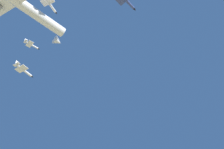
{
  "coord_description": "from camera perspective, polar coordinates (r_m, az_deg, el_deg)",
  "views": [
    {
      "loc": [
        -35.33,
        76.15,
        3.75
      ],
      "look_at": [
        22.25,
        50.13,
        61.8
      ],
      "focal_mm": 33.88,
      "sensor_mm": 36.0,
      "label": 1
    }
  ],
  "objects": [
    {
      "name": "chase_jet_trailing",
      "position": [
        117.14,
        3.77,
        19.43
      ],
      "size": [
        9.13,
        15.04,
        4.0
      ],
      "rotation": [
        0.0,
        0.0,
        -1.17
      ],
      "color": "#38478C"
    },
    {
      "name": "chase_jet_right_wing",
      "position": [
        145.01,
        -22.78,
        1.12
      ],
      "size": [
        11.1,
        14.14,
        4.0
      ],
      "rotation": [
        0.0,
        0.0,
        -0.97
      ],
      "color": "silver"
    },
    {
      "name": "chase_jet_high_escort",
      "position": [
        140.08,
        -16.61,
        17.95
      ],
      "size": [
        12.33,
        13.3,
        4.0
      ],
      "rotation": [
        0.0,
        0.0,
        -0.84
      ],
      "color": "silver"
    },
    {
      "name": "chase_jet_left_wing",
      "position": [
        203.27,
        -20.94,
        7.51
      ],
      "size": [
        8.96,
        15.25,
        4.0
      ],
      "rotation": [
        0.0,
        0.0,
        -1.26
      ],
      "color": "silver"
    }
  ]
}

